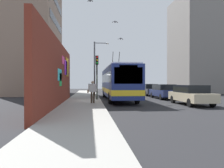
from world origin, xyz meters
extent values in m
plane|color=#232326|center=(0.00, 0.00, 0.00)|extent=(80.00, 80.00, 0.00)
cube|color=#9E9B93|center=(0.00, 1.60, 0.07)|extent=(48.00, 3.20, 0.15)
cube|color=maroon|center=(-3.46, 3.35, 2.40)|extent=(15.07, 0.30, 4.80)
cube|color=#F2338C|center=(-1.65, 3.19, 3.60)|extent=(1.35, 0.02, 0.64)
cube|color=yellow|center=(1.41, 3.19, 3.26)|extent=(1.91, 0.02, 1.76)
cube|color=green|center=(-3.22, 3.19, 1.99)|extent=(1.13, 0.02, 0.97)
cube|color=#33D8E5|center=(-3.64, 3.19, 2.33)|extent=(1.89, 0.02, 0.86)
cube|color=#8C19D8|center=(0.34, 3.19, 3.12)|extent=(2.03, 0.02, 1.31)
cube|color=gray|center=(13.71, 9.20, 8.42)|extent=(12.74, 6.16, 16.83)
cube|color=black|center=(13.71, 6.10, 4.40)|extent=(10.83, 0.04, 1.10)
cube|color=black|center=(13.71, 6.10, 7.60)|extent=(10.83, 0.04, 1.10)
cube|color=black|center=(13.71, 6.10, 10.80)|extent=(10.83, 0.04, 1.10)
cube|color=black|center=(13.71, 6.10, 14.00)|extent=(10.83, 0.04, 1.10)
cube|color=gray|center=(15.08, -17.00, 8.04)|extent=(9.19, 6.80, 16.08)
cube|color=black|center=(15.08, -20.42, 4.40)|extent=(7.81, 0.04, 1.10)
cube|color=black|center=(15.08, -20.42, 7.60)|extent=(7.81, 0.04, 1.10)
cube|color=black|center=(15.08, -20.42, 10.80)|extent=(7.81, 0.04, 1.10)
cube|color=black|center=(15.08, -20.42, 14.00)|extent=(7.81, 0.04, 1.10)
cube|color=navy|center=(1.91, -1.80, 1.82)|extent=(12.06, 2.49, 2.73)
cube|color=silver|center=(1.91, -1.80, 3.24)|extent=(11.57, 2.29, 0.12)
cube|color=yellow|center=(1.91, -1.80, 1.00)|extent=(12.08, 2.51, 0.44)
cube|color=black|center=(-4.09, -1.80, 2.29)|extent=(0.04, 2.11, 1.23)
cube|color=black|center=(1.91, -1.80, 2.22)|extent=(11.09, 2.52, 0.87)
cube|color=orange|center=(-4.08, -1.80, 2.93)|extent=(0.06, 1.37, 0.28)
cylinder|color=black|center=(3.72, -2.15, 4.08)|extent=(1.43, 0.06, 2.00)
cylinder|color=black|center=(3.72, -1.45, 4.08)|extent=(1.43, 0.06, 2.00)
cylinder|color=black|center=(-1.94, -2.92, 0.50)|extent=(1.00, 0.28, 1.00)
cylinder|color=black|center=(-1.94, -0.68, 0.50)|extent=(1.00, 0.28, 1.00)
cylinder|color=black|center=(5.77, -2.92, 0.50)|extent=(1.00, 0.28, 1.00)
cylinder|color=black|center=(5.77, -0.68, 0.50)|extent=(1.00, 0.28, 1.00)
cube|color=#C6B793|center=(-3.28, -7.00, 0.65)|extent=(4.78, 1.92, 0.66)
cube|color=black|center=(-3.19, -7.00, 1.28)|extent=(2.87, 1.73, 0.60)
cylinder|color=black|center=(-4.86, -7.86, 0.32)|extent=(0.64, 0.22, 0.64)
cylinder|color=black|center=(-4.86, -6.14, 0.32)|extent=(0.64, 0.22, 0.64)
cylinder|color=black|center=(-1.71, -7.86, 0.32)|extent=(0.64, 0.22, 0.64)
cylinder|color=black|center=(-1.71, -6.14, 0.32)|extent=(0.64, 0.22, 0.64)
cube|color=navy|center=(2.91, -7.00, 0.65)|extent=(4.83, 1.90, 0.66)
cube|color=black|center=(3.01, -7.00, 1.28)|extent=(2.90, 1.71, 0.60)
cylinder|color=black|center=(1.31, -7.85, 0.32)|extent=(0.64, 0.22, 0.64)
cylinder|color=black|center=(1.31, -6.15, 0.32)|extent=(0.64, 0.22, 0.64)
cylinder|color=black|center=(4.50, -7.85, 0.32)|extent=(0.64, 0.22, 0.64)
cylinder|color=black|center=(4.50, -6.15, 0.32)|extent=(0.64, 0.22, 0.64)
cube|color=#38383D|center=(8.76, -7.00, 0.65)|extent=(4.86, 1.77, 0.66)
cube|color=black|center=(8.86, -7.00, 1.28)|extent=(2.92, 1.59, 0.60)
cylinder|color=black|center=(7.16, -7.78, 0.32)|extent=(0.64, 0.22, 0.64)
cylinder|color=black|center=(7.16, -6.22, 0.32)|extent=(0.64, 0.22, 0.64)
cylinder|color=black|center=(10.36, -7.78, 0.32)|extent=(0.64, 0.22, 0.64)
cylinder|color=black|center=(10.36, -6.22, 0.32)|extent=(0.64, 0.22, 0.64)
cylinder|color=#3F3326|center=(-2.54, 0.70, 0.58)|extent=(0.14, 0.14, 0.87)
cylinder|color=#3F3326|center=(-2.54, 0.88, 0.58)|extent=(0.14, 0.14, 0.87)
cube|color=silver|center=(-2.54, 0.79, 1.34)|extent=(0.22, 0.51, 0.65)
cylinder|color=silver|center=(-2.54, 0.49, 1.38)|extent=(0.09, 0.09, 0.62)
cylinder|color=silver|center=(-2.54, 1.09, 1.38)|extent=(0.09, 0.09, 0.62)
sphere|color=tan|center=(-2.54, 0.79, 1.79)|extent=(0.24, 0.24, 0.24)
cube|color=#593319|center=(-2.54, 1.16, 1.07)|extent=(0.14, 0.10, 0.24)
cylinder|color=#2D382D|center=(0.80, 0.35, 2.24)|extent=(0.14, 0.14, 4.19)
cube|color=black|center=(0.58, 0.35, 3.89)|extent=(0.20, 0.28, 0.84)
sphere|color=red|center=(0.47, 0.35, 4.17)|extent=(0.18, 0.18, 0.18)
sphere|color=yellow|center=(0.47, 0.35, 3.89)|extent=(0.18, 0.18, 0.18)
sphere|color=green|center=(0.47, 0.35, 3.61)|extent=(0.18, 0.18, 0.18)
cylinder|color=#4C4C51|center=(6.83, 0.45, 3.48)|extent=(0.18, 0.18, 6.66)
cylinder|color=#4C4C51|center=(6.83, -0.37, 6.66)|extent=(0.10, 1.63, 0.10)
ellipsoid|color=silver|center=(6.83, -1.18, 6.61)|extent=(0.44, 0.28, 0.20)
ellipsoid|color=slate|center=(-0.09, -1.28, 7.31)|extent=(0.32, 0.14, 0.12)
cube|color=slate|center=(-0.09, -1.42, 7.34)|extent=(0.20, 0.26, 0.15)
cube|color=slate|center=(-0.09, -1.14, 7.34)|extent=(0.20, 0.26, 0.15)
ellipsoid|color=#47474C|center=(1.09, -1.96, 6.02)|extent=(0.32, 0.14, 0.12)
cube|color=#47474C|center=(1.09, -2.10, 6.05)|extent=(0.20, 0.25, 0.16)
cube|color=#47474C|center=(1.09, -1.82, 6.05)|extent=(0.20, 0.25, 0.16)
ellipsoid|color=slate|center=(1.38, 0.98, 9.72)|extent=(0.32, 0.14, 0.12)
cube|color=slate|center=(1.38, 0.84, 9.75)|extent=(0.20, 0.26, 0.13)
cube|color=slate|center=(1.38, 1.12, 9.75)|extent=(0.20, 0.26, 0.13)
camera|label=1|loc=(-19.35, 0.99, 1.79)|focal=33.91mm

